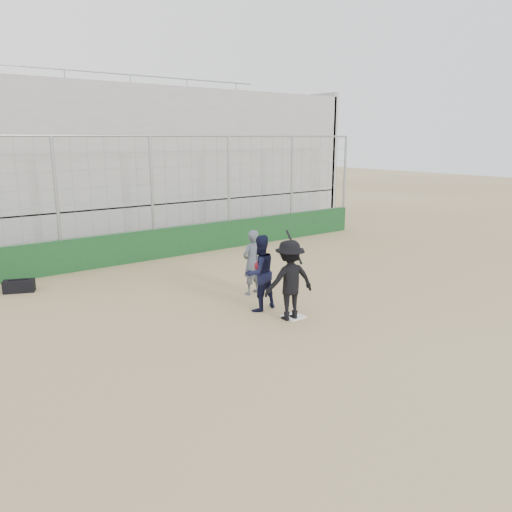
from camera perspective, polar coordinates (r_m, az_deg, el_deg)
ground at (r=11.35m, az=4.29°, el=-6.97°), size 90.00×90.00×0.00m
home_plate at (r=11.34m, az=4.29°, el=-6.91°), size 0.44×0.44×0.02m
backstop at (r=16.81m, az=-11.59°, el=2.87°), size 18.10×0.25×4.04m
bleachers at (r=21.15m, az=-17.76°, el=9.98°), size 20.25×6.70×6.98m
batter_at_plate at (r=10.98m, az=3.85°, el=-2.76°), size 1.27×0.89×1.93m
catcher_crouched at (r=11.58m, az=0.49°, el=-3.38°), size 0.94×0.77×1.20m
umpire at (r=12.76m, az=-0.49°, el=-1.09°), size 0.69×0.54×1.50m
equipment_bag at (r=14.44m, az=-25.45°, el=-3.11°), size 0.83×0.59×0.36m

